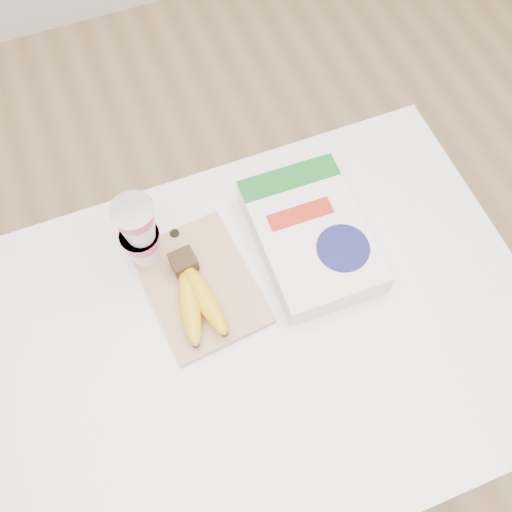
{
  "coord_description": "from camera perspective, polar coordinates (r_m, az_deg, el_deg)",
  "views": [
    {
      "loc": [
        -0.09,
        -0.32,
        1.91
      ],
      "look_at": [
        0.09,
        0.14,
        0.91
      ],
      "focal_mm": 40.0,
      "sensor_mm": 36.0,
      "label": 1
    }
  ],
  "objects": [
    {
      "name": "room",
      "position": [
        0.65,
        -2.87,
        4.55
      ],
      "size": [
        4.0,
        4.0,
        4.0
      ],
      "color": "tan",
      "rests_on": "ground"
    },
    {
      "name": "cereal_box",
      "position": [
        1.14,
        5.53,
        2.0
      ],
      "size": [
        0.21,
        0.31,
        0.07
      ],
      "rotation": [
        0.0,
        0.0,
        -0.02
      ],
      "color": "white",
      "rests_on": "table"
    },
    {
      "name": "cutting_board",
      "position": [
        1.13,
        -5.62,
        -2.89
      ],
      "size": [
        0.22,
        0.29,
        0.01
      ],
      "primitive_type": "cube",
      "rotation": [
        0.0,
        0.0,
        0.1
      ],
      "color": "tan",
      "rests_on": "table"
    },
    {
      "name": "yogurt_stack",
      "position": [
        1.07,
        -11.59,
        2.27
      ],
      "size": [
        0.08,
        0.08,
        0.19
      ],
      "color": "white",
      "rests_on": "cutting_board"
    },
    {
      "name": "table",
      "position": [
        1.51,
        -1.27,
        -13.48
      ],
      "size": [
        1.16,
        0.78,
        0.87
      ],
      "primitive_type": "cube",
      "color": "white",
      "rests_on": "ground"
    },
    {
      "name": "bananas",
      "position": [
        1.09,
        -6.08,
        -4.03
      ],
      "size": [
        0.1,
        0.2,
        0.06
      ],
      "color": "#382816",
      "rests_on": "cutting_board"
    }
  ]
}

